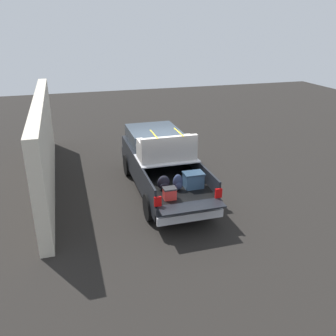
% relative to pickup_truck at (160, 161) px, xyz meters
% --- Properties ---
extents(ground_plane, '(40.00, 40.00, 0.00)m').
position_rel_pickup_truck_xyz_m(ground_plane, '(-0.37, 0.00, -0.96)').
color(ground_plane, black).
extents(pickup_truck, '(6.05, 2.06, 2.23)m').
position_rel_pickup_truck_xyz_m(pickup_truck, '(0.00, 0.00, 0.00)').
color(pickup_truck, black).
rests_on(pickup_truck, ground_plane).
extents(building_facade, '(9.33, 0.36, 3.10)m').
position_rel_pickup_truck_xyz_m(building_facade, '(1.44, 3.81, 0.58)').
color(building_facade, beige).
rests_on(building_facade, ground_plane).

